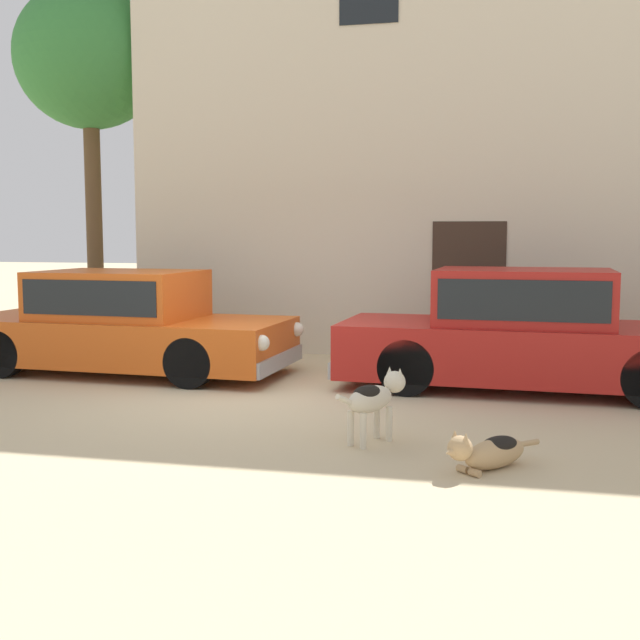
# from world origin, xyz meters

# --- Properties ---
(ground_plane) EXTENTS (80.00, 80.00, 0.00)m
(ground_plane) POSITION_xyz_m (0.00, 0.00, 0.00)
(ground_plane) COLOR #CCB78E
(parked_sedan_nearest) EXTENTS (4.78, 2.02, 1.41)m
(parked_sedan_nearest) POSITION_xyz_m (-2.14, 1.12, 0.69)
(parked_sedan_nearest) COLOR #D15619
(parked_sedan_nearest) RESTS_ON ground_plane
(parked_sedan_second) EXTENTS (4.72, 1.89, 1.48)m
(parked_sedan_second) POSITION_xyz_m (3.24, 1.09, 0.73)
(parked_sedan_second) COLOR #AD1E19
(parked_sedan_second) RESTS_ON ground_plane
(apartment_block) EXTENTS (15.57, 6.14, 8.31)m
(apartment_block) POSITION_xyz_m (4.80, 6.41, 4.16)
(apartment_block) COLOR beige
(apartment_block) RESTS_ON ground_plane
(stray_dog_spotted) EXTENTS (0.57, 0.88, 0.66)m
(stray_dog_spotted) POSITION_xyz_m (1.84, -1.76, 0.42)
(stray_dog_spotted) COLOR beige
(stray_dog_spotted) RESTS_ON ground_plane
(stray_dog_tan) EXTENTS (0.79, 0.88, 0.37)m
(stray_dog_tan) POSITION_xyz_m (2.88, -2.41, 0.15)
(stray_dog_tan) COLOR tan
(stray_dog_tan) RESTS_ON ground_plane
(acacia_tree_left) EXTENTS (2.63, 2.37, 6.25)m
(acacia_tree_left) POSITION_xyz_m (-4.15, 4.11, 4.94)
(acacia_tree_left) COLOR brown
(acacia_tree_left) RESTS_ON ground_plane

